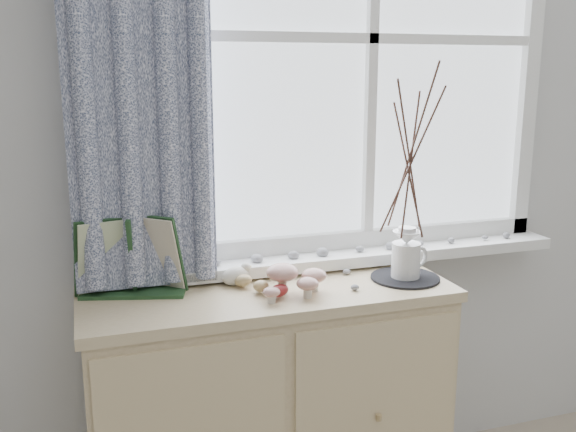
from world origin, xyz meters
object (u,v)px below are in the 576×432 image
object	(u,v)px
botanical_book	(132,258)
toadstool_cluster	(294,278)
twig_pitcher	(410,156)
sideboard	(270,409)

from	to	relation	value
botanical_book	toadstool_cluster	distance (m)	0.50
botanical_book	twig_pitcher	distance (m)	0.94
sideboard	toadstool_cluster	distance (m)	0.49
sideboard	botanical_book	xyz separation A→B (m)	(-0.42, 0.06, 0.55)
sideboard	botanical_book	world-z (taller)	botanical_book
sideboard	toadstool_cluster	world-z (taller)	toadstool_cluster
sideboard	twig_pitcher	xyz separation A→B (m)	(0.47, -0.04, 0.84)
sideboard	twig_pitcher	size ratio (longest dim) A/B	1.64
botanical_book	sideboard	bearing A→B (deg)	7.61
toadstool_cluster	botanical_book	bearing A→B (deg)	165.78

